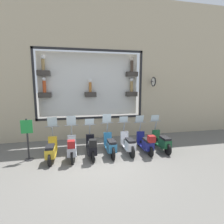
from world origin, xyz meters
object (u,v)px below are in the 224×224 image
object	(u,v)px
scooter_black_4	(92,147)
scooter_yellow_6	(51,150)
scooter_green_0	(162,142)
scooter_silver_5	(72,148)
scooter_white_2	(128,144)
shop_sign_post	(28,138)
scooter_teal_3	(110,145)
scooter_navy_1	(146,143)

from	to	relation	value
scooter_black_4	scooter_yellow_6	xyz separation A→B (m)	(0.07, 1.67, -0.03)
scooter_green_0	scooter_silver_5	xyz separation A→B (m)	(-0.06, 4.17, 0.04)
scooter_green_0	scooter_black_4	bearing A→B (deg)	91.22
scooter_white_2	scooter_black_4	xyz separation A→B (m)	(-0.07, 1.67, 0.01)
scooter_black_4	shop_sign_post	bearing A→B (deg)	84.11
scooter_white_2	scooter_teal_3	distance (m)	0.83
scooter_black_4	scooter_teal_3	bearing A→B (deg)	-84.66
scooter_white_2	scooter_teal_3	xyz separation A→B (m)	(0.01, 0.83, 0.01)
scooter_silver_5	scooter_navy_1	bearing A→B (deg)	-90.13
scooter_green_0	scooter_yellow_6	distance (m)	5.00
scooter_black_4	scooter_silver_5	bearing A→B (deg)	89.34
scooter_yellow_6	shop_sign_post	world-z (taller)	shop_sign_post
scooter_green_0	scooter_teal_3	distance (m)	2.50
scooter_navy_1	scooter_silver_5	distance (m)	3.34
scooter_white_2	scooter_yellow_6	distance (m)	3.34
scooter_teal_3	scooter_yellow_6	distance (m)	2.50
scooter_navy_1	scooter_yellow_6	world-z (taller)	scooter_yellow_6
scooter_green_0	scooter_white_2	xyz separation A→B (m)	(0.00, 1.67, 0.01)
scooter_white_2	scooter_silver_5	world-z (taller)	scooter_silver_5
scooter_yellow_6	scooter_green_0	bearing A→B (deg)	-89.99
scooter_navy_1	scooter_teal_3	xyz separation A→B (m)	(0.08, 1.67, -0.01)
scooter_teal_3	scooter_white_2	bearing A→B (deg)	-90.35
scooter_green_0	scooter_teal_3	xyz separation A→B (m)	(0.01, 2.50, 0.02)
scooter_teal_3	scooter_silver_5	world-z (taller)	scooter_teal_3
scooter_white_2	scooter_silver_5	bearing A→B (deg)	91.45
scooter_green_0	scooter_navy_1	world-z (taller)	scooter_navy_1
scooter_black_4	scooter_silver_5	xyz separation A→B (m)	(0.01, 0.83, 0.02)
scooter_green_0	scooter_silver_5	size ratio (longest dim) A/B	1.00
scooter_silver_5	scooter_yellow_6	xyz separation A→B (m)	(0.06, 0.83, -0.05)
scooter_green_0	scooter_navy_1	size ratio (longest dim) A/B	1.01
scooter_green_0	scooter_white_2	size ratio (longest dim) A/B	1.00
scooter_teal_3	scooter_green_0	bearing A→B (deg)	-90.16
scooter_silver_5	shop_sign_post	distance (m)	1.83
scooter_green_0	scooter_black_4	distance (m)	3.34
scooter_green_0	scooter_yellow_6	xyz separation A→B (m)	(-0.00, 5.00, -0.01)
scooter_navy_1	scooter_black_4	xyz separation A→B (m)	(-0.00, 2.50, -0.00)
scooter_black_4	shop_sign_post	world-z (taller)	shop_sign_post
scooter_black_4	shop_sign_post	xyz separation A→B (m)	(0.27, 2.59, 0.49)
scooter_white_2	scooter_black_4	size ratio (longest dim) A/B	1.01
scooter_navy_1	scooter_black_4	distance (m)	2.50
scooter_teal_3	scooter_silver_5	distance (m)	1.67
scooter_green_0	scooter_teal_3	size ratio (longest dim) A/B	1.00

